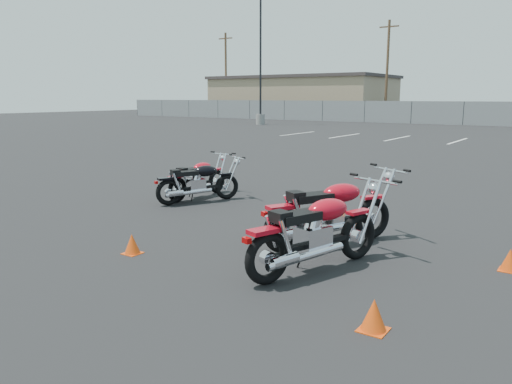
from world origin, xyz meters
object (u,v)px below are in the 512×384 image
Objects in this scene: motorcycle_front_red at (198,179)px; motorcycle_rear_red at (316,232)px; motorcycle_third_red at (330,212)px; motorcycle_second_black at (198,182)px.

motorcycle_rear_red is at bearing -32.45° from motorcycle_front_red.
motorcycle_second_black is at bearing 160.76° from motorcycle_third_red.
motorcycle_third_red is at bearing 107.34° from motorcycle_rear_red.
motorcycle_rear_red is (0.34, -1.08, -0.01)m from motorcycle_third_red.
motorcycle_front_red is 0.84× the size of motorcycle_rear_red.
motorcycle_front_red is 1.02× the size of motorcycle_second_black.
motorcycle_front_red is at bearing 147.55° from motorcycle_rear_red.
motorcycle_third_red is at bearing -22.61° from motorcycle_front_red.
motorcycle_front_red is 5.07m from motorcycle_rear_red.
motorcycle_third_red reaches higher than motorcycle_rear_red.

